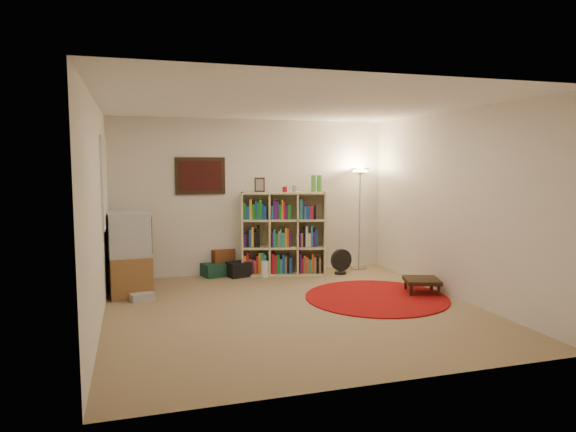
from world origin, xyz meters
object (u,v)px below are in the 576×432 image
object	(u,v)px
floor_lamp	(360,185)
suitcase	(221,268)
bookshelf	(282,235)
tv_stand	(129,255)
floor_fan	(341,262)
side_table	(422,281)

from	to	relation	value
floor_lamp	suitcase	xyz separation A→B (m)	(-2.33, 0.24, -1.32)
bookshelf	suitcase	world-z (taller)	bookshelf
floor_lamp	tv_stand	bearing A→B (deg)	-171.03
bookshelf	floor_fan	distance (m)	1.05
floor_fan	side_table	distance (m)	1.59
bookshelf	side_table	world-z (taller)	bookshelf
floor_fan	suitcase	size ratio (longest dim) A/B	0.56
side_table	bookshelf	bearing A→B (deg)	130.83
suitcase	side_table	world-z (taller)	side_table
bookshelf	floor_fan	xyz separation A→B (m)	(0.92, -0.27, -0.44)
floor_fan	tv_stand	xyz separation A→B (m)	(-3.29, -0.30, 0.34)
floor_lamp	tv_stand	distance (m)	3.88
bookshelf	tv_stand	distance (m)	2.44
floor_fan	suitcase	distance (m)	1.95
floor_lamp	suitcase	world-z (taller)	floor_lamp
floor_lamp	side_table	distance (m)	2.17
bookshelf	floor_lamp	xyz separation A→B (m)	(1.37, 0.02, 0.78)
floor_fan	tv_stand	distance (m)	3.32
suitcase	floor_lamp	bearing A→B (deg)	-22.75
floor_lamp	side_table	bearing A→B (deg)	-85.48
floor_lamp	side_table	xyz separation A→B (m)	(0.14, -1.77, -1.25)
floor_lamp	floor_fan	size ratio (longest dim) A/B	4.17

